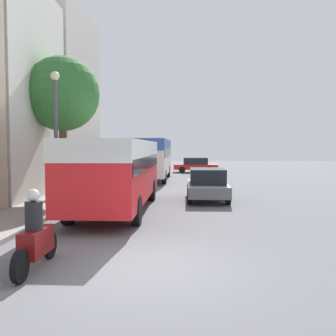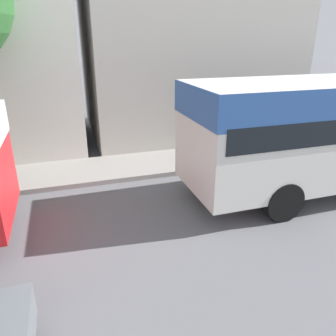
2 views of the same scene
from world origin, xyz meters
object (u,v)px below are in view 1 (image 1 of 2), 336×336
(bus_following, at_px, (151,154))
(car_crossing, at_px, (196,165))
(motorcycle_behind_lead, at_px, (35,238))
(pedestrian_walking_away, at_px, (100,167))
(car_far_curb, at_px, (207,184))
(bus_lead, at_px, (118,165))

(bus_following, distance_m, car_crossing, 9.47)
(motorcycle_behind_lead, bearing_deg, car_crossing, 82.07)
(pedestrian_walking_away, bearing_deg, bus_following, 18.97)
(bus_following, bearing_deg, pedestrian_walking_away, -161.03)
(car_far_curb, bearing_deg, motorcycle_behind_lead, -111.92)
(bus_following, bearing_deg, motorcycle_behind_lead, -91.33)
(bus_lead, distance_m, car_far_curb, 5.00)
(bus_lead, relative_size, pedestrian_walking_away, 5.11)
(motorcycle_behind_lead, bearing_deg, bus_lead, 86.87)
(motorcycle_behind_lead, relative_size, car_crossing, 0.51)
(motorcycle_behind_lead, relative_size, car_far_curb, 0.52)
(bus_lead, bearing_deg, bus_following, 89.63)
(car_far_curb, xyz_separation_m, pedestrian_walking_away, (-7.44, 9.48, 0.28))
(bus_lead, xyz_separation_m, bus_following, (0.09, 13.82, 0.18))
(bus_following, bearing_deg, car_far_curb, -70.93)
(motorcycle_behind_lead, height_order, car_crossing, motorcycle_behind_lead)
(motorcycle_behind_lead, xyz_separation_m, car_far_curb, (4.21, 10.46, 0.11))
(car_far_curb, bearing_deg, bus_following, 109.07)
(car_far_curb, distance_m, pedestrian_walking_away, 12.05)
(bus_lead, distance_m, pedestrian_walking_away, 13.08)
(bus_following, height_order, car_crossing, bus_following)
(bus_following, relative_size, motorcycle_behind_lead, 4.49)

